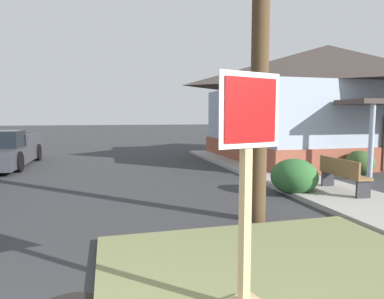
# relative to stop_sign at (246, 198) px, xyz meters

# --- Properties ---
(grass_corner_patch) EXTENTS (4.54, 4.65, 0.08)m
(grass_corner_patch) POSITION_rel_stop_sign_xyz_m (0.78, 0.15, -1.19)
(grass_corner_patch) COLOR olive
(grass_corner_patch) RESTS_ON ground
(sidewalk_strip) EXTENTS (2.20, 19.58, 0.12)m
(sidewalk_strip) POSITION_rel_stop_sign_xyz_m (4.25, 5.04, -1.17)
(sidewalk_strip) COLOR #9E9B93
(sidewalk_strip) RESTS_ON ground
(stop_sign) EXTENTS (0.69, 0.37, 2.35)m
(stop_sign) POSITION_rel_stop_sign_xyz_m (0.00, 0.00, 0.00)
(stop_sign) COLOR tan
(stop_sign) RESTS_ON grass_corner_patch
(pickup_truck_charcoal) EXTENTS (2.16, 5.52, 1.48)m
(pickup_truck_charcoal) POSITION_rel_stop_sign_xyz_m (-5.37, 11.76, -0.61)
(pickup_truck_charcoal) COLOR #38383D
(pickup_truck_charcoal) RESTS_ON ground
(street_bench) EXTENTS (0.49, 1.57, 0.85)m
(street_bench) POSITION_rel_stop_sign_xyz_m (4.44, 4.12, -0.64)
(street_bench) COLOR brown
(street_bench) RESTS_ON sidewalk_strip
(corner_house) EXTENTS (9.94, 9.49, 5.35)m
(corner_house) POSITION_rel_stop_sign_xyz_m (8.83, 10.83, 1.52)
(corner_house) COLOR brown
(corner_house) RESTS_ON ground
(shrub_near_porch) EXTENTS (0.96, 0.96, 0.86)m
(shrub_near_porch) POSITION_rel_stop_sign_xyz_m (7.07, 6.50, -0.80)
(shrub_near_porch) COLOR #3B5A2B
(shrub_near_porch) RESTS_ON ground
(shrub_by_curb) EXTENTS (1.21, 1.21, 0.93)m
(shrub_by_curb) POSITION_rel_stop_sign_xyz_m (3.38, 4.61, -0.76)
(shrub_by_curb) COLOR #2D5F2E
(shrub_by_curb) RESTS_ON ground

